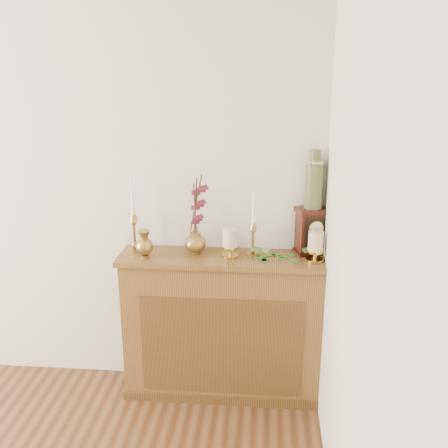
# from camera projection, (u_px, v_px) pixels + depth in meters

# --- Properties ---
(console_shelf) EXTENTS (1.24, 0.34, 0.93)m
(console_shelf) POSITION_uv_depth(u_px,v_px,m) (223.00, 330.00, 3.26)
(console_shelf) COLOR brown
(console_shelf) RESTS_ON ground
(candlestick_left) EXTENTS (0.08, 0.08, 0.47)m
(candlestick_left) POSITION_uv_depth(u_px,v_px,m) (134.00, 227.00, 3.15)
(candlestick_left) COLOR #A97D43
(candlestick_left) RESTS_ON console_shelf
(candlestick_center) EXTENTS (0.07, 0.07, 0.41)m
(candlestick_center) POSITION_uv_depth(u_px,v_px,m) (253.00, 234.00, 3.08)
(candlestick_center) COLOR #A97D43
(candlestick_center) RESTS_ON console_shelf
(bud_vase) EXTENTS (0.10, 0.10, 0.17)m
(bud_vase) POSITION_uv_depth(u_px,v_px,m) (144.00, 245.00, 3.06)
(bud_vase) COLOR #A97D43
(bud_vase) RESTS_ON console_shelf
(ginger_jar) EXTENTS (0.20, 0.21, 0.49)m
(ginger_jar) POSITION_uv_depth(u_px,v_px,m) (198.00, 217.00, 3.12)
(ginger_jar) COLOR #A97D43
(ginger_jar) RESTS_ON console_shelf
(pillar_candle_left) EXTENTS (0.10, 0.10, 0.19)m
(pillar_candle_left) POSITION_uv_depth(u_px,v_px,m) (230.00, 241.00, 3.06)
(pillar_candle_left) COLOR #B99441
(pillar_candle_left) RESTS_ON console_shelf
(pillar_candle_right) EXTENTS (0.10, 0.10, 0.19)m
(pillar_candle_right) POSITION_uv_depth(u_px,v_px,m) (316.00, 245.00, 3.00)
(pillar_candle_right) COLOR #B99441
(pillar_candle_right) RESTS_ON console_shelf
(ivy_garland) EXTENTS (0.35, 0.16, 0.07)m
(ivy_garland) POSITION_uv_depth(u_px,v_px,m) (276.00, 256.00, 3.08)
(ivy_garland) COLOR #356626
(ivy_garland) RESTS_ON console_shelf
(mantel_clock) EXTENTS (0.22, 0.18, 0.28)m
(mantel_clock) POSITION_uv_depth(u_px,v_px,m) (312.00, 231.00, 3.12)
(mantel_clock) COLOR #33100A
(mantel_clock) RESTS_ON console_shelf
(ceramic_vase) EXTENTS (0.11, 0.11, 0.34)m
(ceramic_vase) POSITION_uv_depth(u_px,v_px,m) (314.00, 182.00, 3.03)
(ceramic_vase) COLOR #1B3628
(ceramic_vase) RESTS_ON mantel_clock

